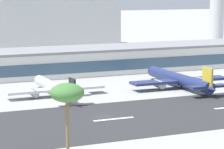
# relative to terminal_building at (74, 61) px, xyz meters

# --- Properties ---
(ground_plane) EXTENTS (1400.00, 1400.00, 0.00)m
(ground_plane) POSITION_rel_terminal_building_xyz_m (-18.76, -78.30, -5.45)
(ground_plane) COLOR #9E9E99
(runway_strip) EXTENTS (800.00, 41.65, 0.08)m
(runway_strip) POSITION_rel_terminal_building_xyz_m (-18.76, -82.25, -5.41)
(runway_strip) COLOR #2D2D30
(runway_strip) RESTS_ON ground_plane
(runway_centreline_dash_4) EXTENTS (12.00, 1.20, 0.01)m
(runway_centreline_dash_4) POSITION_rel_terminal_building_xyz_m (-17.36, -82.25, -5.37)
(runway_centreline_dash_4) COLOR white
(runway_centreline_dash_4) RESTS_ON runway_strip
(terminal_building) EXTENTS (170.39, 25.49, 10.89)m
(terminal_building) POSITION_rel_terminal_building_xyz_m (0.00, 0.00, 0.00)
(terminal_building) COLOR silver
(terminal_building) RESTS_ON ground_plane
(control_tower) EXTENTS (15.44, 15.44, 48.70)m
(control_tower) POSITION_rel_terminal_building_xyz_m (93.61, 33.63, 23.93)
(control_tower) COLOR silver
(control_tower) RESTS_ON ground_plane
(distant_hotel_block) EXTENTS (108.04, 36.75, 40.04)m
(distant_hotel_block) POSITION_rel_terminal_building_xyz_m (4.91, 101.62, 14.57)
(distant_hotel_block) COLOR #BCBCC1
(distant_hotel_block) RESTS_ON ground_plane
(airliner_black_tail_gate_0) EXTENTS (33.90, 40.77, 8.51)m
(airliner_black_tail_gate_0) POSITION_rel_terminal_building_xyz_m (-22.23, -45.51, -2.74)
(airliner_black_tail_gate_0) COLOR silver
(airliner_black_tail_gate_0) RESTS_ON ground_plane
(airliner_gold_tail_gate_1) EXTENTS (37.65, 47.41, 9.90)m
(airliner_gold_tail_gate_1) POSITION_rel_terminal_building_xyz_m (23.72, -48.54, -2.30)
(airliner_gold_tail_gate_1) COLOR navy
(airliner_gold_tail_gate_1) RESTS_ON ground_plane
(palm_tree_0) EXTENTS (7.25, 7.25, 16.22)m
(palm_tree_0) POSITION_rel_terminal_building_xyz_m (-40.36, -110.84, 8.54)
(palm_tree_0) COLOR brown
(palm_tree_0) RESTS_ON ground_plane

